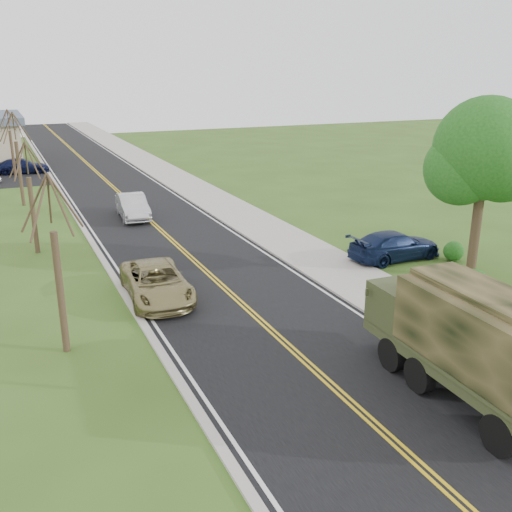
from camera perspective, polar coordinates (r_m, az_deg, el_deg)
ground at (r=15.00m, az=16.81°, el=-20.09°), size 160.00×160.00×0.00m
road at (r=50.06m, az=-14.55°, el=7.10°), size 8.00×120.00×0.01m
curb_right at (r=50.91m, az=-9.93°, el=7.64°), size 0.30×120.00×0.12m
sidewalk_right at (r=51.37m, az=-8.03°, el=7.82°), size 3.20×120.00×0.10m
curb_left at (r=49.53m, az=-19.30°, el=6.60°), size 0.30×120.00×0.10m
leafy_tree at (r=27.03m, az=21.90°, el=9.20°), size 4.83×4.50×8.10m
bare_tree_a at (r=19.66m, az=-19.13°, el=-2.11°), size 1.93×2.26×6.08m
bare_tree_b at (r=31.26m, az=-21.48°, el=4.65°), size 1.83×2.14×5.73m
bare_tree_c at (r=43.01m, az=-22.63°, el=8.31°), size 2.04×2.39×6.42m
bare_tree_d at (r=54.93m, az=-23.22°, el=9.86°), size 1.88×2.20×5.91m
military_truck at (r=17.25m, az=20.84°, el=-7.46°), size 2.67×7.04×3.47m
suv_champagne at (r=23.94m, az=-9.91°, el=-2.61°), size 2.67×5.33×1.45m
sedan_silver at (r=37.42m, az=-12.24°, el=4.86°), size 1.91×4.74×1.53m
pickup_navy at (r=29.34m, az=13.71°, el=1.01°), size 4.99×2.19×1.43m
lot_car_navy at (r=57.13m, az=-22.36°, el=8.32°), size 4.91×2.48×1.37m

